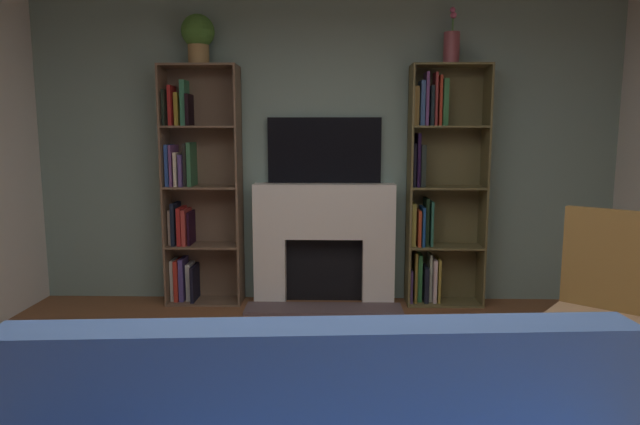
{
  "coord_description": "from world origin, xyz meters",
  "views": [
    {
      "loc": [
        0.08,
        -2.18,
        1.5
      ],
      "look_at": [
        0.0,
        1.08,
        1.03
      ],
      "focal_mm": 30.81,
      "sensor_mm": 36.0,
      "label": 1
    }
  ],
  "objects": [
    {
      "name": "fireplace",
      "position": [
        0.0,
        2.59,
        0.56
      ],
      "size": [
        1.34,
        0.53,
        1.06
      ],
      "color": "white",
      "rests_on": "ground_plane"
    },
    {
      "name": "tv",
      "position": [
        0.0,
        2.68,
        1.35
      ],
      "size": [
        1.0,
        0.06,
        0.57
      ],
      "primitive_type": "cube",
      "color": "black",
      "rests_on": "fireplace"
    },
    {
      "name": "wall_back_accent",
      "position": [
        0.0,
        2.74,
        1.43
      ],
      "size": [
        5.25,
        0.06,
        2.86
      ],
      "primitive_type": "cube",
      "color": "gray",
      "rests_on": "ground_plane"
    },
    {
      "name": "armchair",
      "position": [
        1.62,
        0.76,
        0.52
      ],
      "size": [
        0.92,
        0.91,
        1.07
      ],
      "color": "olive",
      "rests_on": "ground_plane"
    },
    {
      "name": "bookshelf_left",
      "position": [
        -1.15,
        2.6,
        0.99
      ],
      "size": [
        0.66,
        0.3,
        2.08
      ],
      "color": "brown",
      "rests_on": "ground_plane"
    },
    {
      "name": "bookshelf_right",
      "position": [
        0.98,
        2.61,
        1.01
      ],
      "size": [
        0.66,
        0.28,
        2.08
      ],
      "color": "brown",
      "rests_on": "ground_plane"
    },
    {
      "name": "vase_with_flowers",
      "position": [
        1.06,
        2.56,
        2.22
      ],
      "size": [
        0.13,
        0.13,
        0.46
      ],
      "color": "#8F4249",
      "rests_on": "bookshelf_right"
    },
    {
      "name": "potted_plant",
      "position": [
        -1.06,
        2.56,
        2.31
      ],
      "size": [
        0.28,
        0.28,
        0.41
      ],
      "color": "#9F7C48",
      "rests_on": "bookshelf_left"
    }
  ]
}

